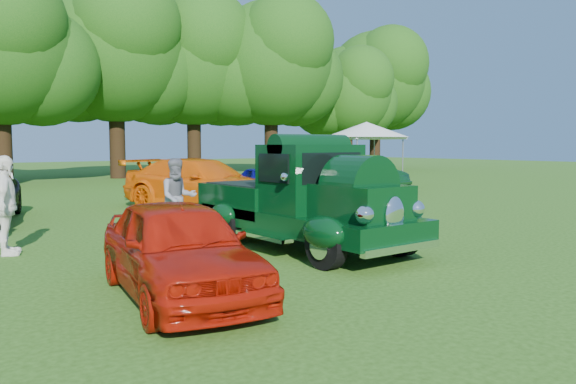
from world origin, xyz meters
TOP-DOWN VIEW (x-y plane):
  - ground at (0.00, 0.00)m, footprint 120.00×120.00m
  - hero_pickup at (0.82, 0.87)m, footprint 2.41×5.19m
  - red_convertible at (-2.71, -0.90)m, footprint 2.21×4.07m
  - back_car_orange at (2.45, 7.91)m, footprint 4.03×5.90m
  - back_car_blue at (5.07, 7.80)m, footprint 1.62×3.87m
  - back_car_green at (10.58, 9.41)m, footprint 2.80×4.71m
  - spectator_grey at (-0.49, 3.61)m, footprint 0.96×0.81m
  - spectator_white at (-3.95, 3.56)m, footprint 0.73×1.16m
  - canopy_tent at (14.00, 12.18)m, footprint 5.06×5.06m
  - tree_line at (1.34, 24.20)m, footprint 63.13×10.80m

SIDE VIEW (x-z plane):
  - ground at x=0.00m, z-range 0.00..0.00m
  - back_car_blue at x=5.07m, z-range 0.00..1.31m
  - red_convertible at x=-2.71m, z-range 0.00..1.31m
  - back_car_green at x=10.58m, z-range 0.00..1.47m
  - back_car_orange at x=2.45m, z-range 0.00..1.59m
  - spectator_grey at x=-0.49m, z-range 0.00..1.73m
  - hero_pickup at x=0.82m, z-range -0.13..1.89m
  - spectator_white at x=-3.95m, z-range 0.00..1.83m
  - canopy_tent at x=14.00m, z-range 1.16..4.29m
  - tree_line at x=1.34m, z-range 1.11..12.77m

